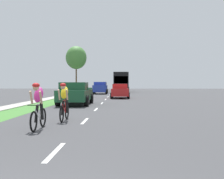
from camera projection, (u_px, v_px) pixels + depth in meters
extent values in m
plane|color=#424244|center=(103.00, 102.00, 22.53)|extent=(120.00, 120.00, 0.00)
cube|color=#478438|center=(52.00, 102.00, 22.68)|extent=(1.84, 70.00, 0.01)
cube|color=#B2ADA3|center=(34.00, 102.00, 22.73)|extent=(1.21, 70.00, 0.10)
cube|color=white|center=(55.00, 152.00, 6.18)|extent=(0.12, 1.80, 0.01)
cube|color=white|center=(85.00, 121.00, 11.27)|extent=(0.12, 1.80, 0.01)
cube|color=white|center=(96.00, 109.00, 16.36)|extent=(0.12, 1.80, 0.01)
cube|color=white|center=(102.00, 103.00, 21.44)|extent=(0.12, 1.80, 0.01)
cube|color=white|center=(106.00, 99.00, 26.53)|extent=(0.12, 1.80, 0.01)
cube|color=white|center=(108.00, 97.00, 31.62)|extent=(0.12, 1.80, 0.01)
cube|color=white|center=(110.00, 95.00, 36.71)|extent=(0.12, 1.80, 0.01)
cube|color=white|center=(111.00, 94.00, 41.79)|extent=(0.12, 1.80, 0.01)
cube|color=white|center=(112.00, 92.00, 46.88)|extent=(0.12, 1.80, 0.01)
cube|color=white|center=(113.00, 92.00, 51.97)|extent=(0.12, 1.80, 0.01)
torus|color=black|center=(43.00, 117.00, 9.73)|extent=(0.06, 0.68, 0.68)
torus|color=black|center=(34.00, 122.00, 8.69)|extent=(0.06, 0.68, 0.68)
cylinder|color=silver|center=(38.00, 114.00, 9.11)|extent=(0.04, 0.59, 0.43)
cylinder|color=silver|center=(40.00, 111.00, 9.39)|extent=(0.04, 0.04, 0.55)
cylinder|color=silver|center=(38.00, 105.00, 9.15)|extent=(0.03, 0.55, 0.03)
cylinder|color=black|center=(34.00, 105.00, 8.70)|extent=(0.42, 0.02, 0.02)
ellipsoid|color=#CC2D8C|center=(39.00, 95.00, 9.21)|extent=(0.30, 0.54, 0.63)
sphere|color=tan|center=(36.00, 88.00, 8.93)|extent=(0.20, 0.20, 0.20)
ellipsoid|color=red|center=(36.00, 85.00, 8.93)|extent=(0.24, 0.28, 0.16)
cylinder|color=tan|center=(31.00, 97.00, 8.94)|extent=(0.07, 0.26, 0.45)
cylinder|color=tan|center=(41.00, 97.00, 8.93)|extent=(0.07, 0.26, 0.45)
cylinder|color=black|center=(37.00, 114.00, 9.31)|extent=(0.10, 0.30, 0.60)
cylinder|color=black|center=(42.00, 111.00, 9.25)|extent=(0.10, 0.25, 0.61)
torus|color=black|center=(67.00, 111.00, 11.85)|extent=(0.06, 0.68, 0.68)
torus|color=black|center=(62.00, 114.00, 10.81)|extent=(0.06, 0.68, 0.68)
cylinder|color=red|center=(64.00, 109.00, 11.23)|extent=(0.04, 0.59, 0.43)
cylinder|color=red|center=(65.00, 106.00, 11.51)|extent=(0.04, 0.04, 0.55)
cylinder|color=red|center=(64.00, 101.00, 11.27)|extent=(0.03, 0.55, 0.03)
cylinder|color=black|center=(62.00, 101.00, 10.82)|extent=(0.42, 0.02, 0.02)
ellipsoid|color=yellow|center=(64.00, 93.00, 11.33)|extent=(0.30, 0.54, 0.63)
sphere|color=tan|center=(63.00, 87.00, 11.05)|extent=(0.20, 0.20, 0.20)
ellipsoid|color=red|center=(63.00, 85.00, 11.05)|extent=(0.24, 0.28, 0.16)
cylinder|color=tan|center=(59.00, 95.00, 11.06)|extent=(0.07, 0.26, 0.45)
cylinder|color=tan|center=(67.00, 95.00, 11.05)|extent=(0.07, 0.26, 0.45)
cylinder|color=black|center=(63.00, 108.00, 11.43)|extent=(0.10, 0.30, 0.60)
cylinder|color=black|center=(67.00, 106.00, 11.37)|extent=(0.10, 0.25, 0.61)
cube|color=#194C2D|center=(76.00, 95.00, 19.96)|extent=(1.96, 5.10, 0.76)
cube|color=#194C2D|center=(74.00, 87.00, 19.19)|extent=(1.80, 1.78, 0.64)
cube|color=#1E2833|center=(72.00, 87.00, 18.47)|extent=(1.67, 0.08, 0.52)
cube|color=#194C2D|center=(66.00, 90.00, 21.01)|extent=(0.08, 2.80, 0.40)
cube|color=#194C2D|center=(90.00, 90.00, 20.95)|extent=(0.08, 2.80, 0.40)
cube|color=#194C2D|center=(81.00, 90.00, 22.46)|extent=(1.80, 0.08, 0.40)
cylinder|color=black|center=(58.00, 101.00, 18.47)|extent=(0.26, 0.76, 0.76)
cylinder|color=black|center=(86.00, 101.00, 18.41)|extent=(0.26, 0.76, 0.76)
cylinder|color=black|center=(67.00, 98.00, 21.53)|extent=(0.26, 0.76, 0.76)
cylinder|color=black|center=(91.00, 98.00, 21.47)|extent=(0.26, 0.76, 0.76)
cube|color=red|center=(120.00, 92.00, 28.97)|extent=(1.76, 4.30, 0.76)
cube|color=red|center=(120.00, 86.00, 29.10)|extent=(1.55, 2.24, 0.52)
cube|color=#1E2833|center=(120.00, 87.00, 28.14)|extent=(1.44, 0.08, 0.44)
cylinder|color=black|center=(111.00, 96.00, 27.67)|extent=(0.22, 0.64, 0.64)
cylinder|color=black|center=(129.00, 96.00, 27.61)|extent=(0.22, 0.64, 0.64)
cylinder|color=black|center=(112.00, 95.00, 30.34)|extent=(0.22, 0.64, 0.64)
cylinder|color=black|center=(128.00, 95.00, 30.28)|extent=(0.22, 0.64, 0.64)
cube|color=#23389E|center=(100.00, 88.00, 40.67)|extent=(1.90, 4.70, 1.00)
cube|color=#23389E|center=(100.00, 84.00, 40.86)|extent=(1.71, 2.91, 0.52)
cube|color=#1E2833|center=(100.00, 85.00, 39.60)|extent=(1.56, 0.08, 0.44)
cylinder|color=black|center=(93.00, 92.00, 39.30)|extent=(0.25, 0.72, 0.72)
cylinder|color=black|center=(106.00, 92.00, 39.24)|extent=(0.25, 0.72, 0.72)
cylinder|color=black|center=(95.00, 91.00, 42.12)|extent=(0.25, 0.72, 0.72)
cylinder|color=black|center=(107.00, 91.00, 42.06)|extent=(0.25, 0.72, 0.72)
cube|color=black|center=(121.00, 81.00, 50.32)|extent=(2.50, 11.60, 3.10)
cube|color=#1E2833|center=(121.00, 79.00, 50.31)|extent=(2.52, 10.67, 0.64)
cube|color=#1E2833|center=(121.00, 80.00, 44.55)|extent=(2.25, 0.06, 1.20)
cylinder|color=black|center=(114.00, 90.00, 46.62)|extent=(0.28, 0.96, 0.96)
cylinder|color=black|center=(128.00, 90.00, 46.54)|extent=(0.28, 0.96, 0.96)
cylinder|color=black|center=(115.00, 89.00, 53.58)|extent=(0.28, 0.96, 0.96)
cylinder|color=black|center=(127.00, 89.00, 53.50)|extent=(0.28, 0.96, 0.96)
cylinder|color=brown|center=(76.00, 79.00, 47.59)|extent=(0.24, 0.24, 4.63)
ellipsoid|color=#478438|center=(76.00, 58.00, 47.51)|extent=(3.63, 3.63, 3.99)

